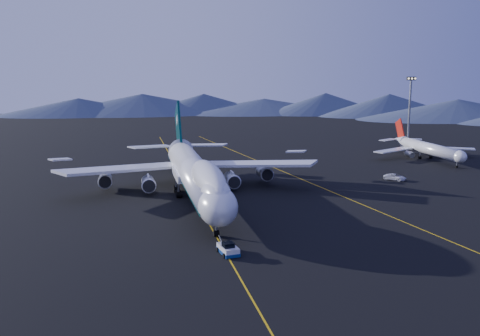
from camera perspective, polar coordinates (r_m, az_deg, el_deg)
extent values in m
plane|color=black|center=(115.12, -4.81, -3.35)|extent=(500.00, 500.00, 0.00)
cube|color=gold|center=(115.12, -4.81, -3.34)|extent=(0.25, 220.00, 0.01)
cube|color=gold|center=(131.66, 7.66, -1.64)|extent=(28.08, 198.09, 0.01)
cone|color=#414C65|center=(343.98, -16.84, 6.45)|extent=(100.00, 100.00, 12.00)
cone|color=#414C65|center=(347.44, -3.89, 6.91)|extent=(100.00, 100.00, 12.00)
cone|color=#414C65|center=(342.60, 9.09, 6.75)|extent=(100.00, 100.00, 12.00)
cone|color=#414C65|center=(329.67, 22.22, 5.97)|extent=(100.00, 100.00, 12.00)
cylinder|color=silver|center=(113.91, -4.85, -0.61)|extent=(6.50, 56.00, 6.50)
ellipsoid|color=silver|center=(86.90, -2.40, -4.08)|extent=(6.50, 10.40, 6.50)
ellipsoid|color=silver|center=(95.47, -3.41, -1.22)|extent=(5.13, 25.16, 5.85)
cube|color=black|center=(84.69, -2.18, -3.63)|extent=(3.60, 1.61, 1.29)
cone|color=silver|center=(146.11, -6.56, 2.13)|extent=(6.50, 12.00, 6.50)
cube|color=#032E30|center=(115.06, -4.91, -0.96)|extent=(6.24, 60.00, 1.10)
cube|color=silver|center=(119.48, -5.19, -0.63)|extent=(7.50, 13.00, 1.60)
cube|color=silver|center=(124.37, -12.19, -0.06)|extent=(30.62, 23.28, 2.83)
cube|color=silver|center=(127.69, 0.93, 0.45)|extent=(30.62, 23.28, 2.83)
cylinder|color=slate|center=(121.09, -9.76, -1.61)|extent=(2.90, 5.50, 2.90)
cylinder|color=slate|center=(127.43, -14.17, -1.18)|extent=(2.90, 5.50, 2.90)
cylinder|color=slate|center=(123.33, -0.91, -1.24)|extent=(2.90, 5.50, 2.90)
cylinder|color=slate|center=(131.67, 2.58, -0.49)|extent=(2.90, 5.50, 2.90)
cube|color=#032E30|center=(144.49, -6.56, 4.04)|extent=(0.55, 14.11, 15.94)
cube|color=silver|center=(146.99, -9.54, 2.26)|extent=(12.39, 9.47, 0.98)
cube|color=silver|center=(148.45, -3.74, 2.46)|extent=(12.39, 9.47, 0.98)
cylinder|color=black|center=(89.71, -2.55, -6.97)|extent=(0.90, 1.10, 1.10)
cube|color=silver|center=(81.44, -1.28, -8.65)|extent=(2.86, 4.69, 1.10)
cube|color=navy|center=(81.57, -1.28, -8.91)|extent=(2.99, 4.90, 0.50)
cube|color=black|center=(81.18, -1.28, -8.11)|extent=(1.83, 1.83, 0.90)
cylinder|color=silver|center=(174.22, 19.55, 1.94)|extent=(3.60, 30.31, 3.60)
ellipsoid|color=silver|center=(161.72, 22.36, 1.14)|extent=(3.60, 5.04, 3.60)
cone|color=silver|center=(189.53, 16.70, 2.86)|extent=(3.60, 6.63, 3.60)
cube|color=silver|center=(173.64, 16.05, 1.86)|extent=(15.91, 10.74, 0.33)
cube|color=silver|center=(183.37, 21.28, 1.99)|extent=(15.91, 10.74, 0.33)
cylinder|color=slate|center=(173.83, 17.64, 1.40)|extent=(1.80, 3.31, 1.80)
cylinder|color=slate|center=(179.24, 20.53, 1.49)|extent=(1.80, 3.31, 1.80)
cube|color=red|center=(189.52, 16.69, 3.96)|extent=(0.33, 6.46, 7.63)
imported|color=white|center=(139.82, 16.20, -0.94)|extent=(5.44, 5.96, 1.55)
cylinder|color=black|center=(187.11, 17.39, 1.62)|extent=(2.33, 2.33, 0.39)
cylinder|color=slate|center=(185.75, 17.59, 5.26)|extent=(0.68, 0.68, 24.22)
cube|color=black|center=(185.14, 17.81, 9.08)|extent=(3.10, 0.78, 1.16)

